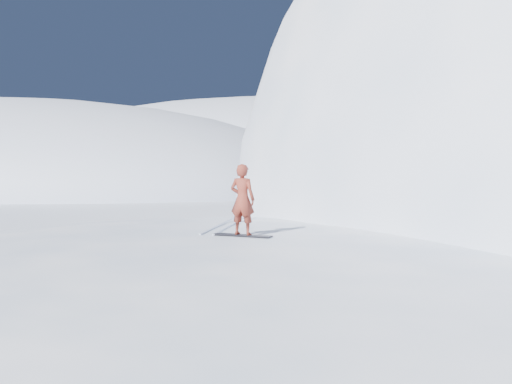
% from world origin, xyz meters
% --- Properties ---
extents(ground, '(400.00, 400.00, 0.00)m').
position_xyz_m(ground, '(0.00, 0.00, 0.00)').
color(ground, white).
rests_on(ground, ground).
extents(near_ridge, '(36.00, 28.00, 4.80)m').
position_xyz_m(near_ridge, '(1.00, 3.00, 0.00)').
color(near_ridge, white).
rests_on(near_ridge, ground).
extents(far_ridge_c, '(140.00, 90.00, 36.00)m').
position_xyz_m(far_ridge_c, '(-40.00, 110.00, 0.00)').
color(far_ridge_c, white).
rests_on(far_ridge_c, ground).
extents(wind_bumps, '(16.00, 14.40, 1.00)m').
position_xyz_m(wind_bumps, '(-0.56, 2.12, 0.00)').
color(wind_bumps, white).
rests_on(wind_bumps, ground).
extents(snowboard, '(1.62, 0.37, 0.03)m').
position_xyz_m(snowboard, '(0.50, 2.04, 2.41)').
color(snowboard, black).
rests_on(snowboard, near_ridge).
extents(snowboarder, '(0.70, 0.48, 1.86)m').
position_xyz_m(snowboarder, '(0.50, 2.04, 3.36)').
color(snowboarder, maroon).
rests_on(snowboarder, snowboard).
extents(vapor_plume, '(8.56, 6.85, 5.99)m').
position_xyz_m(vapor_plume, '(-46.15, 46.53, 0.00)').
color(vapor_plume, white).
rests_on(vapor_plume, ground).
extents(board_tracks, '(1.59, 5.90, 0.04)m').
position_xyz_m(board_tracks, '(-1.05, 4.81, 2.42)').
color(board_tracks, silver).
rests_on(board_tracks, ground).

